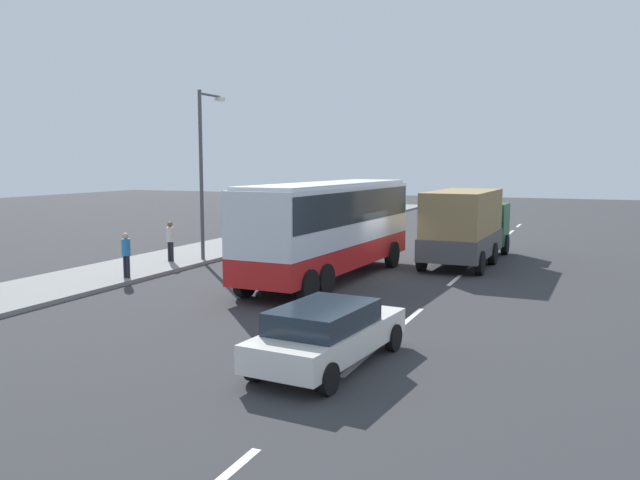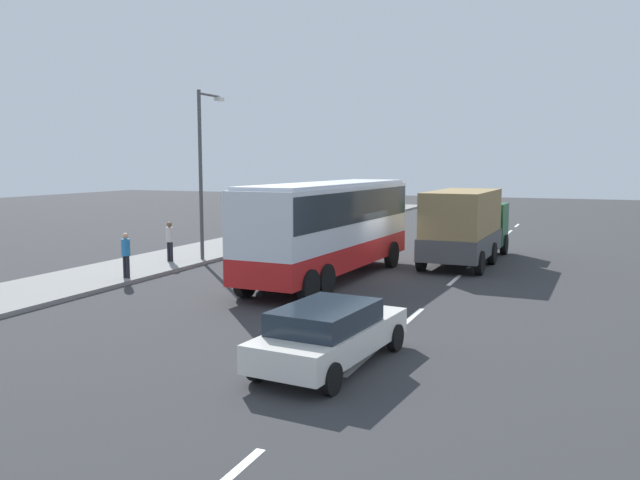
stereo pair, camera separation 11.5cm
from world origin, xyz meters
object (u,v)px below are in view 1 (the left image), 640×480
Objects in this scene: cargo_truck at (467,224)px; pedestrian_near_curb at (126,252)px; street_lamp at (204,163)px; pedestrian_at_crossing at (170,238)px; car_white_minivan at (328,332)px; coach_bus at (330,220)px.

pedestrian_near_curb is at bearing 133.08° from cargo_truck.
street_lamp is at bearing 112.98° from cargo_truck.
car_white_minivan is at bearing 58.70° from pedestrian_at_crossing.
car_white_minivan is (-15.82, 0.15, -0.97)m from cargo_truck.
pedestrian_near_curb is at bearing 23.40° from pedestrian_at_crossing.
cargo_truck is at bearing -30.15° from coach_bus.
pedestrian_at_crossing is at bearing 116.87° from cargo_truck.
coach_bus reaches higher than car_white_minivan.
pedestrian_at_crossing is 3.62m from street_lamp.
pedestrian_at_crossing is 0.23× the size of street_lamp.
pedestrian_at_crossing is at bearing 53.85° from car_white_minivan.
cargo_truck is at bearing 125.59° from pedestrian_at_crossing.
pedestrian_at_crossing is at bearing 88.20° from coach_bus.
street_lamp is at bearing 76.99° from coach_bus.
pedestrian_at_crossing is (4.00, 0.91, 0.02)m from pedestrian_near_curb.
car_white_minivan is at bearing -178.75° from cargo_truck.
street_lamp is (-4.18, 10.78, 2.68)m from cargo_truck.
coach_bus is at bearing 148.64° from cargo_truck.
pedestrian_near_curb is 4.10m from pedestrian_at_crossing.
pedestrian_near_curb is 0.98× the size of pedestrian_at_crossing.
pedestrian_near_curb is at bearing 119.27° from coach_bus.
pedestrian_at_crossing is at bearing -156.06° from pedestrian_near_curb.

